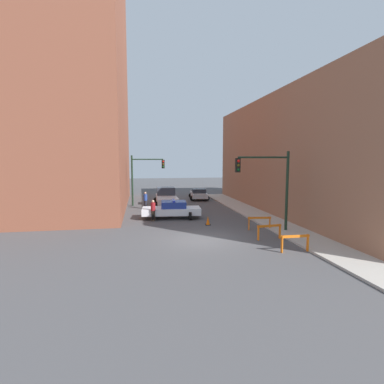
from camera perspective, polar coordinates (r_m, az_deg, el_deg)
name	(u,v)px	position (r m, az deg, el deg)	size (l,w,h in m)	color
ground_plane	(202,240)	(18.13, 1.96, -9.08)	(120.00, 120.00, 0.00)	#4C4C4F
sidewalk_right	(298,234)	(20.28, 19.53, -7.61)	(2.40, 44.00, 0.12)	#B2ADA3
building_corner_left	(48,72)	(33.25, -25.80, 19.86)	(14.00, 20.00, 25.93)	brown
building_right	(327,155)	(30.33, 24.38, 6.43)	(12.00, 28.00, 10.38)	#93664C
traffic_light_near	(271,179)	(20.03, 14.74, 2.42)	(3.64, 0.35, 5.20)	black
traffic_light_far	(143,173)	(31.38, -9.34, 3.60)	(3.44, 0.35, 5.20)	black
police_car	(172,209)	(24.49, -3.84, -3.34)	(4.83, 2.60, 1.52)	white
white_truck	(166,198)	(30.66, -4.90, -1.07)	(2.71, 5.44, 1.90)	silver
parked_car_near	(199,194)	(35.99, 1.28, -0.34)	(2.56, 4.46, 1.31)	silver
pedestrian_crossing	(153,210)	(23.50, -7.42, -3.44)	(0.37, 0.37, 1.66)	#382D23
pedestrian_corner	(145,200)	(29.37, -8.86, -1.53)	(0.42, 0.42, 1.66)	black
barrier_front	(295,240)	(16.57, 19.04, -8.70)	(1.60, 0.17, 0.90)	orange
barrier_mid	(269,229)	(18.63, 14.51, -6.91)	(1.60, 0.32, 0.90)	orange
barrier_back	(259,221)	(20.98, 12.72, -5.39)	(1.60, 0.33, 0.90)	orange
traffic_cone	(208,221)	(22.05, 3.05, -5.48)	(0.36, 0.36, 0.66)	black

